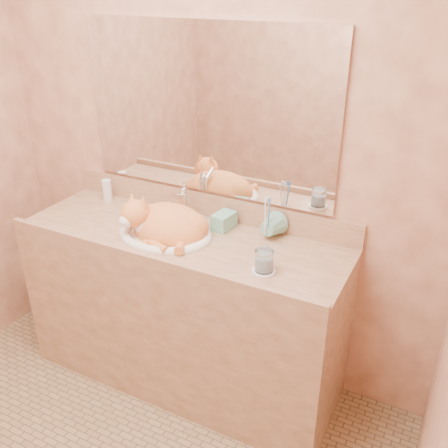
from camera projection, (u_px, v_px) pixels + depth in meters
The scene contains 12 objects.
wall_back at pixel (207, 139), 2.40m from camera, with size 2.40×0.02×2.50m, color #9C6046.
vanity_counter at pixel (184, 310), 2.55m from camera, with size 1.60×0.55×0.85m, color brown, non-canonical shape.
mirror at pixel (206, 111), 2.33m from camera, with size 1.30×0.02×0.80m, color white.
sink_basin at pixel (165, 222), 2.34m from camera, with size 0.45×0.38×0.14m, color white, non-canonical shape.
faucet at pixel (184, 203), 2.47m from camera, with size 0.05×0.13×0.19m, color white, non-canonical shape.
cat at pixel (164, 223), 2.35m from camera, with size 0.39×0.32×0.22m, color orange, non-canonical shape.
soap_dispenser at pixel (216, 216), 2.35m from camera, with size 0.08×0.08×0.18m, color #70B49D.
toothbrush_cup at pixel (266, 231), 2.30m from camera, with size 0.11×0.11×0.11m, color #70B49D.
toothbrushes at pixel (267, 215), 2.26m from camera, with size 0.04×0.04×0.23m, color silver, non-canonical shape.
saucer at pixel (264, 271), 2.07m from camera, with size 0.10×0.10×0.01m, color white.
water_glass at pixel (264, 261), 2.05m from camera, with size 0.08×0.08×0.09m, color white.
lotion_bottle at pixel (107, 190), 2.72m from camera, with size 0.05×0.05×0.12m, color silver.
Camera 1 is at (1.14, -1.04, 1.96)m, focal length 40.00 mm.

